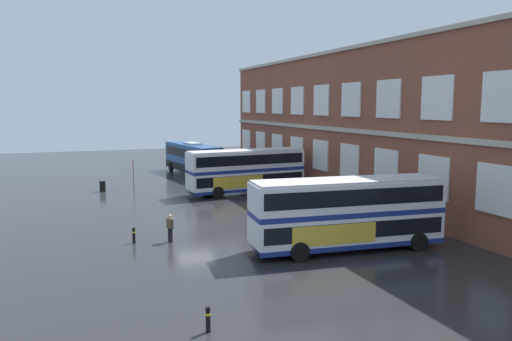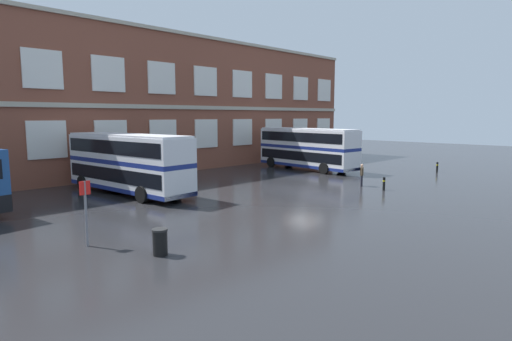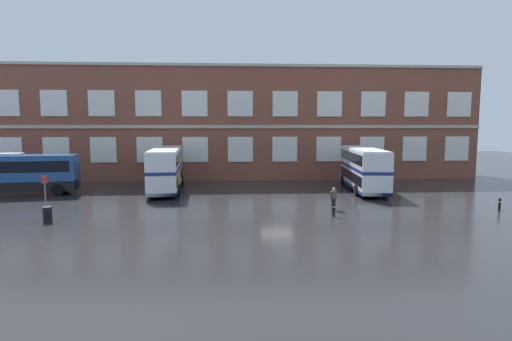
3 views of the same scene
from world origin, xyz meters
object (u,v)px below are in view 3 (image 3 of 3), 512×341
Objects in this scene: waiting_passenger at (334,198)px; bus_stand_flag at (45,190)px; double_decker_middle at (363,168)px; safety_bollard_west at (500,204)px; safety_bollard_east at (334,209)px; station_litter_bin at (47,214)px; double_decker_near at (166,168)px; touring_coach at (6,174)px.

bus_stand_flag is (-21.00, 0.50, 0.70)m from waiting_passenger.
safety_bollard_west is at bearing -55.38° from double_decker_middle.
safety_bollard_east is (-12.67, -1.03, 0.00)m from safety_bollard_west.
double_decker_middle reaches higher than waiting_passenger.
double_decker_middle is 27.40m from station_litter_bin.
bus_stand_flag is at bearing 114.90° from station_litter_bin.
bus_stand_flag is 33.22m from safety_bollard_west.
waiting_passenger is (13.79, -9.90, -1.22)m from double_decker_near.
double_decker_middle is 4.15× the size of bus_stand_flag.
touring_coach is (-32.91, -0.84, -0.24)m from double_decker_middle.
safety_bollard_east is at bearing -20.71° from touring_coach.
touring_coach is 28.93m from waiting_passenger.
touring_coach is 12.88× the size of safety_bollard_east.
double_decker_near is 14.04m from touring_coach.
double_decker_near reaches higher than waiting_passenger.
double_decker_middle is at bearing 62.88° from safety_bollard_east.
touring_coach is 29.13m from safety_bollard_east.
safety_bollard_west is (25.94, -10.95, -1.66)m from double_decker_near.
touring_coach reaches higher than station_litter_bin.
safety_bollard_west is (31.73, 1.55, -0.03)m from station_litter_bin.
safety_bollard_east is at bearing -103.82° from waiting_passenger.
safety_bollard_west is at bearing -2.66° from bus_stand_flag.
safety_bollard_west is at bearing -22.88° from double_decker_near.
safety_bollard_east is at bearing -175.34° from safety_bollard_west.
touring_coach reaches higher than bus_stand_flag.
bus_stand_flag reaches higher than station_litter_bin.
double_decker_near is 0.91× the size of touring_coach.
double_decker_middle is at bearing 18.08° from bus_stand_flag.
double_decker_middle is 12.61m from safety_bollard_east.
station_litter_bin is at bearing -154.82° from double_decker_middle.
station_litter_bin is at bearing -65.10° from bus_stand_flag.
double_decker_near is 6.56× the size of waiting_passenger.
touring_coach is 10.23m from bus_stand_flag.
station_litter_bin reaches higher than safety_bollard_west.
station_litter_bin is (1.43, -3.09, -1.12)m from bus_stand_flag.
double_decker_middle is 6.59× the size of waiting_passenger.
touring_coach is 4.53× the size of bus_stand_flag.
station_litter_bin is (8.16, -10.80, -1.39)m from touring_coach.
double_decker_middle is at bearing -2.58° from double_decker_near.
safety_bollard_west and safety_bollard_east have the same top height.
double_decker_middle reaches higher than bus_stand_flag.
station_litter_bin is at bearing -178.45° from safety_bollard_east.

